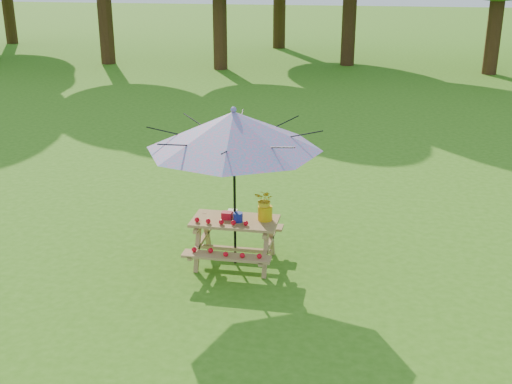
# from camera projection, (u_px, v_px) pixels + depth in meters

# --- Properties ---
(picnic_table) EXTENTS (1.20, 1.32, 0.67)m
(picnic_table) POSITION_uv_depth(u_px,v_px,m) (235.00, 242.00, 9.06)
(picnic_table) COLOR #9A7545
(picnic_table) RESTS_ON ground
(patio_umbrella) EXTENTS (2.61, 2.61, 2.27)m
(patio_umbrella) POSITION_uv_depth(u_px,v_px,m) (234.00, 131.00, 8.51)
(patio_umbrella) COLOR black
(patio_umbrella) RESTS_ON ground
(produce_bins) EXTENTS (0.31, 0.36, 0.13)m
(produce_bins) POSITION_uv_depth(u_px,v_px,m) (233.00, 215.00, 8.95)
(produce_bins) COLOR #B20E23
(produce_bins) RESTS_ON picnic_table
(tomatoes_row) EXTENTS (0.77, 0.13, 0.07)m
(tomatoes_row) POSITION_uv_depth(u_px,v_px,m) (221.00, 221.00, 8.79)
(tomatoes_row) COLOR red
(tomatoes_row) RESTS_ON picnic_table
(flower_bucket) EXTENTS (0.34, 0.31, 0.45)m
(flower_bucket) POSITION_uv_depth(u_px,v_px,m) (265.00, 204.00, 8.85)
(flower_bucket) COLOR #DBA60B
(flower_bucket) RESTS_ON picnic_table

